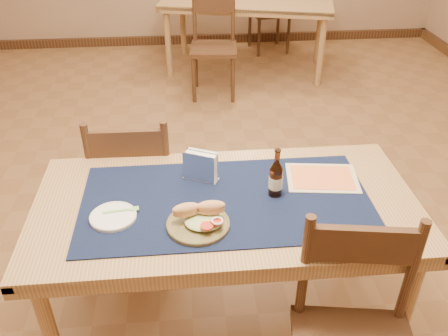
{
  "coord_description": "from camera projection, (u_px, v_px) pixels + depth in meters",
  "views": [
    {
      "loc": [
        -0.15,
        -2.37,
        1.95
      ],
      "look_at": [
        0.0,
        -0.7,
        0.85
      ],
      "focal_mm": 38.0,
      "sensor_mm": 36.0,
      "label": 1
    }
  ],
  "objects": [
    {
      "name": "chair_back_far",
      "position": [
        271.0,
        11.0,
        5.44
      ],
      "size": [
        0.48,
        0.48,
        0.91
      ],
      "color": "#482D19",
      "rests_on": "ground"
    },
    {
      "name": "sandwich_plate",
      "position": [
        200.0,
        220.0,
        1.82
      ],
      "size": [
        0.25,
        0.25,
        0.09
      ],
      "color": "brown",
      "rests_on": "placemat"
    },
    {
      "name": "chair_main_far",
      "position": [
        136.0,
        183.0,
        2.55
      ],
      "size": [
        0.44,
        0.44,
        0.93
      ],
      "color": "#482D19",
      "rests_on": "ground"
    },
    {
      "name": "back_table",
      "position": [
        247.0,
        6.0,
        4.87
      ],
      "size": [
        1.86,
        1.23,
        0.75
      ],
      "color": "#AD8151",
      "rests_on": "ground"
    },
    {
      "name": "menu_card",
      "position": [
        322.0,
        178.0,
        2.1
      ],
      "size": [
        0.34,
        0.26,
        0.01
      ],
      "color": "beige",
      "rests_on": "placemat"
    },
    {
      "name": "baseboard",
      "position": [
        214.0,
        213.0,
        3.02
      ],
      "size": [
        6.0,
        7.0,
        0.1
      ],
      "color": "#482D19",
      "rests_on": "ground"
    },
    {
      "name": "main_table",
      "position": [
        226.0,
        217.0,
        2.02
      ],
      "size": [
        1.6,
        0.8,
        0.75
      ],
      "color": "#AD8151",
      "rests_on": "ground"
    },
    {
      "name": "beer_bottle",
      "position": [
        276.0,
        178.0,
        1.96
      ],
      "size": [
        0.06,
        0.06,
        0.22
      ],
      "color": "#4F240E",
      "rests_on": "placemat"
    },
    {
      "name": "fork",
      "position": [
        124.0,
        210.0,
        1.89
      ],
      "size": [
        0.14,
        0.04,
        0.0
      ],
      "color": "#7DCA6F",
      "rests_on": "side_plate"
    },
    {
      "name": "napkin_holder",
      "position": [
        201.0,
        167.0,
        2.07
      ],
      "size": [
        0.16,
        0.12,
        0.14
      ],
      "color": "silver",
      "rests_on": "placemat"
    },
    {
      "name": "placemat",
      "position": [
        226.0,
        201.0,
        1.97
      ],
      "size": [
        1.2,
        0.6,
        0.01
      ],
      "primitive_type": "cube",
      "color": "#0E1935",
      "rests_on": "main_table"
    },
    {
      "name": "side_plate",
      "position": [
        113.0,
        216.0,
        1.87
      ],
      "size": [
        0.18,
        0.18,
        0.02
      ],
      "color": "white",
      "rests_on": "placemat"
    },
    {
      "name": "chair_back_near",
      "position": [
        214.0,
        45.0,
        4.44
      ],
      "size": [
        0.46,
        0.46,
        0.92
      ],
      "color": "#482D19",
      "rests_on": "ground"
    }
  ]
}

